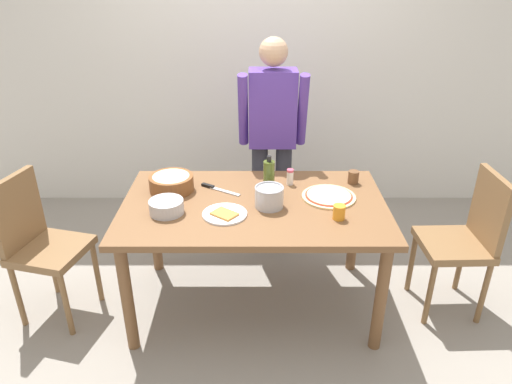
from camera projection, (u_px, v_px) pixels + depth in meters
The scene contains 16 objects.
ground at pixel (256, 302), 3.19m from camera, with size 8.00×8.00×0.00m, color gray.
wall_back at pixel (257, 61), 4.04m from camera, with size 5.60×0.10×2.60m, color silver.
dining_table at pixel (256, 216), 2.89m from camera, with size 1.60×0.96×0.76m.
person_cook at pixel (274, 133), 3.45m from camera, with size 0.49×0.25×1.62m.
chair_wooden_left at pixel (41, 240), 2.89m from camera, with size 0.49×0.49×0.95m.
chair_wooden_right at pixel (469, 236), 2.93m from camera, with size 0.41×0.41×0.95m.
pizza_raw_on_board at pixel (331, 196), 2.91m from camera, with size 0.33×0.33×0.02m.
plate_with_slice at pixel (227, 214), 2.71m from camera, with size 0.26×0.26×0.02m.
popcorn_bowl at pixel (173, 181), 2.98m from camera, with size 0.28×0.28×0.11m.
mixing_bowl_steel at pixel (168, 206), 2.73m from camera, with size 0.20×0.20×0.08m.
olive_oil_bottle at pixel (271, 178), 2.91m from camera, with size 0.07×0.07×0.26m.
steel_pot at pixel (271, 197), 2.78m from camera, with size 0.17×0.17×0.13m.
cup_orange at pixel (341, 212), 2.66m from camera, with size 0.07×0.07×0.09m, color orange.
cup_small_brown at pixel (355, 177), 3.08m from camera, with size 0.07×0.07×0.09m, color brown.
salt_shaker at pixel (292, 177), 3.06m from camera, with size 0.04×0.04×0.11m.
chef_knife at pixel (218, 188), 3.02m from camera, with size 0.26×0.17×0.02m.
Camera 1 is at (0.01, -2.52, 2.09)m, focal length 33.08 mm.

